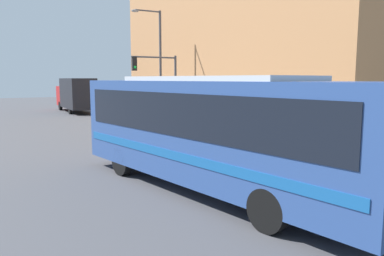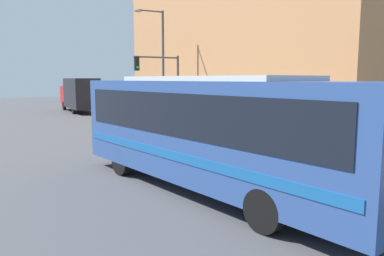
% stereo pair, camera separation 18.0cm
% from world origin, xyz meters
% --- Properties ---
extents(ground_plane, '(120.00, 120.00, 0.00)m').
position_xyz_m(ground_plane, '(0.00, 0.00, 0.00)').
color(ground_plane, '#47474C').
extents(sidewalk, '(2.91, 70.00, 0.18)m').
position_xyz_m(sidewalk, '(5.96, 20.00, 0.09)').
color(sidewalk, gray).
rests_on(sidewalk, ground_plane).
extents(building_facade, '(6.00, 27.41, 12.94)m').
position_xyz_m(building_facade, '(10.41, 14.71, 6.47)').
color(building_facade, '#B27A4C').
rests_on(building_facade, ground_plane).
extents(city_bus, '(4.34, 10.73, 3.26)m').
position_xyz_m(city_bus, '(-0.93, -0.85, 1.87)').
color(city_bus, '#2D4C8C').
rests_on(city_bus, ground_plane).
extents(delivery_truck, '(2.22, 8.35, 3.24)m').
position_xyz_m(delivery_truck, '(1.34, 27.40, 1.75)').
color(delivery_truck, black).
rests_on(delivery_truck, ground_plane).
extents(fire_hydrant, '(0.22, 0.29, 0.72)m').
position_xyz_m(fire_hydrant, '(5.10, 5.56, 0.54)').
color(fire_hydrant, red).
rests_on(fire_hydrant, sidewalk).
extents(traffic_light_pole, '(3.28, 0.35, 4.59)m').
position_xyz_m(traffic_light_pole, '(4.04, 13.74, 3.37)').
color(traffic_light_pole, '#47474C').
rests_on(traffic_light_pole, sidewalk).
extents(parking_meter, '(0.14, 0.14, 1.31)m').
position_xyz_m(parking_meter, '(5.10, 7.09, 1.07)').
color(parking_meter, '#47474C').
rests_on(parking_meter, sidewalk).
extents(street_lamp, '(2.32, 0.28, 8.01)m').
position_xyz_m(street_lamp, '(5.09, 16.43, 4.85)').
color(street_lamp, '#47474C').
rests_on(street_lamp, sidewalk).
extents(pedestrian_near_corner, '(0.34, 0.34, 1.78)m').
position_xyz_m(pedestrian_near_corner, '(5.89, 10.80, 1.09)').
color(pedestrian_near_corner, slate).
rests_on(pedestrian_near_corner, sidewalk).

